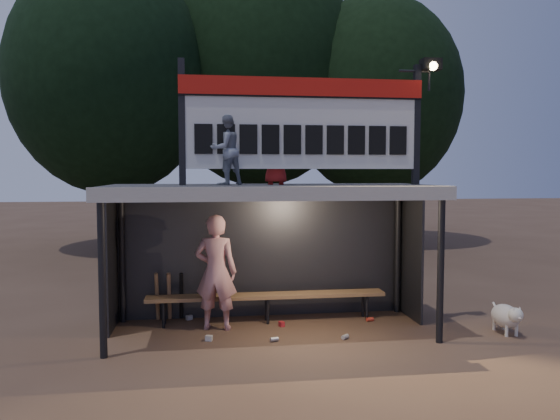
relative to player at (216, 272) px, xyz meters
The scene contains 13 objects.
ground 1.29m from the player, 17.65° to the right, with size 80.00×80.00×0.00m, color #4F3727.
player is the anchor object (origin of this frame).
child_a 1.96m from the player, 58.78° to the right, with size 0.52×0.41×1.08m, color gray.
child_b 2.09m from the player, ahead, with size 0.45×0.29×0.93m, color maroon.
dugout_shelter 1.26m from the player, ahead, with size 5.10×2.08×2.32m.
scoreboard_assembly 2.80m from the player, 11.24° to the right, with size 4.10×0.27×1.99m.
bench 1.02m from the player, 18.08° to the left, with size 4.00×0.35×0.48m.
tree_left 11.21m from the player, 107.92° to the left, with size 6.46×6.46×9.27m.
tree_mid 12.53m from the player, 80.63° to the left, with size 7.22×7.22×10.36m.
tree_right 12.53m from the player, 60.22° to the left, with size 6.08×6.08×8.72m.
dog 4.61m from the player, 11.32° to the right, with size 0.36×0.81×0.49m.
bats 1.07m from the player, 144.70° to the left, with size 0.48×0.33×0.84m.
litter 1.32m from the player, 15.00° to the right, with size 3.16×1.54×0.08m.
Camera 1 is at (-1.02, -8.41, 2.52)m, focal length 35.00 mm.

